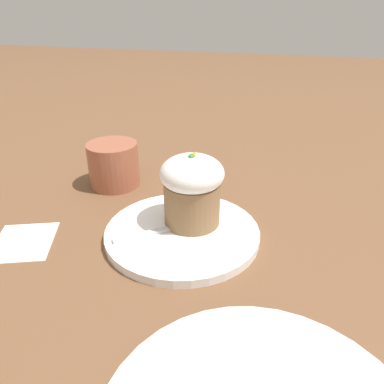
% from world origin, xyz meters
% --- Properties ---
extents(ground_plane, '(4.00, 4.00, 0.00)m').
position_xyz_m(ground_plane, '(0.00, 0.00, 0.00)').
color(ground_plane, brown).
extents(dessert_plate, '(0.22, 0.22, 0.01)m').
position_xyz_m(dessert_plate, '(0.00, 0.00, 0.01)').
color(dessert_plate, white).
rests_on(dessert_plate, ground_plane).
extents(carrot_cake, '(0.09, 0.09, 0.11)m').
position_xyz_m(carrot_cake, '(0.02, -0.01, 0.07)').
color(carrot_cake, olive).
rests_on(carrot_cake, dessert_plate).
extents(spoon, '(0.09, 0.11, 0.01)m').
position_xyz_m(spoon, '(-0.00, 0.01, 0.02)').
color(spoon, silver).
rests_on(spoon, dessert_plate).
extents(coffee_cup, '(0.12, 0.09, 0.08)m').
position_xyz_m(coffee_cup, '(0.13, 0.17, 0.04)').
color(coffee_cup, '#9E563D').
rests_on(coffee_cup, ground_plane).
extents(paper_napkin, '(0.12, 0.11, 0.00)m').
position_xyz_m(paper_napkin, '(-0.07, 0.21, 0.00)').
color(paper_napkin, white).
rests_on(paper_napkin, ground_plane).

